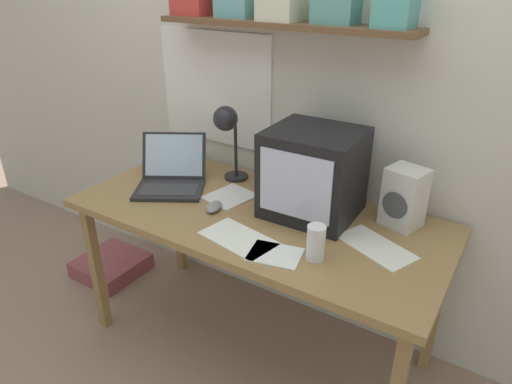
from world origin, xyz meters
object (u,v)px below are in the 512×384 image
(printed_handout, at_px, (230,196))
(loose_paper_near_monitor, at_px, (275,254))
(computer_mouse, at_px, (214,207))
(desk_lamp, at_px, (227,127))
(loose_paper_near_laptop, at_px, (239,238))
(corner_desk, at_px, (256,225))
(space_heater, at_px, (404,197))
(floor_cushion, at_px, (111,265))
(open_notebook, at_px, (376,247))
(laptop, at_px, (171,174))
(juice_glass, at_px, (316,244))
(crt_monitor, at_px, (313,173))

(printed_handout, bearing_deg, loose_paper_near_monitor, -35.65)
(computer_mouse, relative_size, loose_paper_near_monitor, 0.54)
(desk_lamp, distance_m, loose_paper_near_laptop, 0.60)
(corner_desk, height_order, space_heater, space_heater)
(corner_desk, height_order, floor_cushion, corner_desk)
(corner_desk, relative_size, open_notebook, 4.91)
(loose_paper_near_monitor, bearing_deg, desk_lamp, 140.20)
(laptop, relative_size, open_notebook, 1.32)
(juice_glass, bearing_deg, computer_mouse, 169.45)
(crt_monitor, distance_m, desk_lamp, 0.50)
(space_heater, bearing_deg, crt_monitor, -149.10)
(crt_monitor, relative_size, laptop, 0.86)
(open_notebook, bearing_deg, desk_lamp, 167.44)
(laptop, xyz_separation_m, space_heater, (1.05, 0.22, 0.07))
(corner_desk, relative_size, space_heater, 6.56)
(crt_monitor, height_order, laptop, crt_monitor)
(corner_desk, bearing_deg, space_heater, 23.12)
(loose_paper_near_laptop, distance_m, floor_cushion, 1.36)
(crt_monitor, distance_m, laptop, 0.71)
(computer_mouse, relative_size, printed_handout, 0.48)
(computer_mouse, distance_m, loose_paper_near_laptop, 0.26)
(crt_monitor, distance_m, space_heater, 0.38)
(floor_cushion, bearing_deg, open_notebook, -0.56)
(juice_glass, height_order, open_notebook, juice_glass)
(computer_mouse, bearing_deg, desk_lamp, 112.96)
(laptop, distance_m, computer_mouse, 0.34)
(crt_monitor, bearing_deg, loose_paper_near_laptop, -113.55)
(printed_handout, bearing_deg, loose_paper_near_laptop, -49.32)
(corner_desk, distance_m, space_heater, 0.63)
(desk_lamp, bearing_deg, space_heater, 7.05)
(corner_desk, distance_m, printed_handout, 0.21)
(computer_mouse, xyz_separation_m, loose_paper_near_laptop, (0.22, -0.14, -0.01))
(desk_lamp, distance_m, juice_glass, 0.78)
(juice_glass, xyz_separation_m, floor_cushion, (-1.45, 0.21, -0.76))
(juice_glass, height_order, loose_paper_near_monitor, juice_glass)
(desk_lamp, bearing_deg, printed_handout, -48.60)
(loose_paper_near_laptop, distance_m, open_notebook, 0.53)
(corner_desk, relative_size, desk_lamp, 4.22)
(crt_monitor, xyz_separation_m, laptop, (-0.69, -0.12, -0.13))
(desk_lamp, bearing_deg, laptop, -135.10)
(crt_monitor, bearing_deg, computer_mouse, -151.36)
(loose_paper_near_laptop, bearing_deg, juice_glass, 6.85)
(computer_mouse, height_order, open_notebook, computer_mouse)
(corner_desk, xyz_separation_m, loose_paper_near_laptop, (0.06, -0.21, 0.07))
(computer_mouse, height_order, printed_handout, computer_mouse)
(laptop, bearing_deg, space_heater, -18.73)
(space_heater, distance_m, printed_handout, 0.77)
(desk_lamp, bearing_deg, computer_mouse, -62.73)
(computer_mouse, distance_m, printed_handout, 0.14)
(desk_lamp, distance_m, open_notebook, 0.88)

